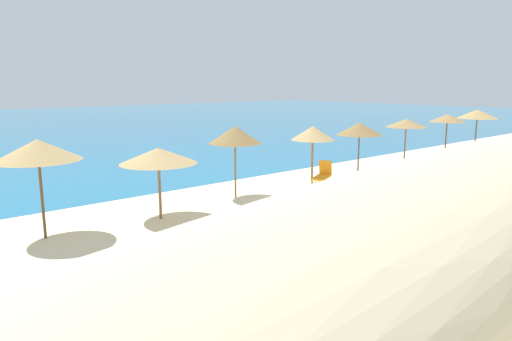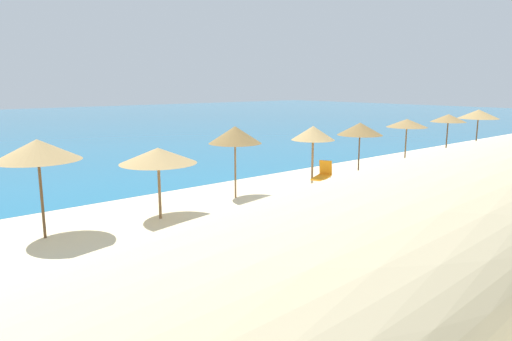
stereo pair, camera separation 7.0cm
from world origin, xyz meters
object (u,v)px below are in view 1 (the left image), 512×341
(beach_umbrella_9, at_px, (477,114))
(beach_umbrella_7, at_px, (406,123))
(beach_umbrella_3, at_px, (158,156))
(beach_umbrella_2, at_px, (38,150))
(beach_umbrella_6, at_px, (360,129))
(beach_ball, at_px, (507,158))
(lounge_chair_0, at_px, (322,174))
(beach_umbrella_4, at_px, (235,135))
(beach_umbrella_5, at_px, (313,133))
(beach_umbrella_8, at_px, (447,118))

(beach_umbrella_9, bearing_deg, beach_umbrella_7, 177.91)
(beach_umbrella_3, relative_size, beach_umbrella_7, 0.99)
(beach_umbrella_2, relative_size, beach_umbrella_6, 1.13)
(beach_ball, bearing_deg, beach_umbrella_2, 172.96)
(lounge_chair_0, bearing_deg, beach_ball, -126.79)
(beach_umbrella_4, bearing_deg, beach_ball, -10.62)
(lounge_chair_0, xyz_separation_m, beach_ball, (13.31, -2.79, -0.26))
(beach_umbrella_7, bearing_deg, beach_umbrella_4, 178.92)
(beach_umbrella_9, xyz_separation_m, beach_ball, (-1.98, -2.84, -2.36))
(beach_umbrella_4, bearing_deg, beach_umbrella_9, -1.49)
(beach_umbrella_2, relative_size, beach_umbrella_3, 1.15)
(beach_umbrella_3, relative_size, beach_ball, 6.66)
(beach_umbrella_3, distance_m, beach_umbrella_5, 8.07)
(lounge_chair_0, bearing_deg, beach_umbrella_3, 65.62)
(beach_ball, bearing_deg, beach_umbrella_7, 152.57)
(beach_umbrella_4, relative_size, beach_umbrella_5, 1.09)
(beach_umbrella_6, bearing_deg, beach_umbrella_2, -179.68)
(beach_ball, bearing_deg, beach_umbrella_6, 162.46)
(beach_umbrella_5, relative_size, beach_umbrella_6, 1.01)
(beach_umbrella_3, bearing_deg, beach_ball, -7.14)
(beach_umbrella_5, height_order, beach_umbrella_7, beach_umbrella_5)
(beach_umbrella_6, height_order, beach_umbrella_8, beach_umbrella_8)
(beach_umbrella_3, distance_m, beach_umbrella_6, 11.51)
(beach_umbrella_6, bearing_deg, beach_umbrella_8, -3.51)
(beach_umbrella_6, distance_m, beach_umbrella_8, 7.91)
(beach_umbrella_8, relative_size, beach_umbrella_9, 0.96)
(beach_umbrella_7, relative_size, beach_umbrella_9, 0.91)
(beach_umbrella_2, relative_size, lounge_chair_0, 1.94)
(beach_umbrella_9, relative_size, beach_ball, 7.38)
(beach_umbrella_8, bearing_deg, lounge_chair_0, 179.63)
(beach_umbrella_2, distance_m, beach_umbrella_6, 15.12)
(beach_ball, bearing_deg, beach_umbrella_3, 172.86)
(beach_umbrella_8, bearing_deg, beach_umbrella_7, 173.79)
(beach_umbrella_2, height_order, beach_umbrella_3, beach_umbrella_2)
(beach_umbrella_2, distance_m, beach_umbrella_7, 19.23)
(beach_umbrella_6, bearing_deg, beach_umbrella_5, -179.64)
(beach_umbrella_2, xyz_separation_m, beach_umbrella_5, (11.67, 0.06, -0.32))
(beach_umbrella_6, distance_m, beach_umbrella_7, 4.11)
(beach_umbrella_2, bearing_deg, lounge_chair_0, -1.58)
(beach_umbrella_4, height_order, beach_umbrella_7, beach_umbrella_4)
(beach_ball, bearing_deg, beach_umbrella_4, 169.38)
(beach_umbrella_9, bearing_deg, beach_umbrella_3, -179.68)
(beach_umbrella_6, bearing_deg, beach_umbrella_7, -0.99)
(beach_umbrella_2, height_order, beach_umbrella_4, beach_umbrella_2)
(beach_umbrella_3, bearing_deg, beach_umbrella_5, 3.36)
(beach_umbrella_7, height_order, beach_ball, beach_umbrella_7)
(beach_umbrella_6, height_order, beach_umbrella_9, beach_umbrella_9)
(beach_umbrella_2, xyz_separation_m, beach_umbrella_7, (19.23, 0.01, -0.27))
(beach_umbrella_2, xyz_separation_m, beach_umbrella_6, (15.12, 0.08, -0.34))
(beach_umbrella_6, xyz_separation_m, lounge_chair_0, (-3.17, -0.41, -1.86))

